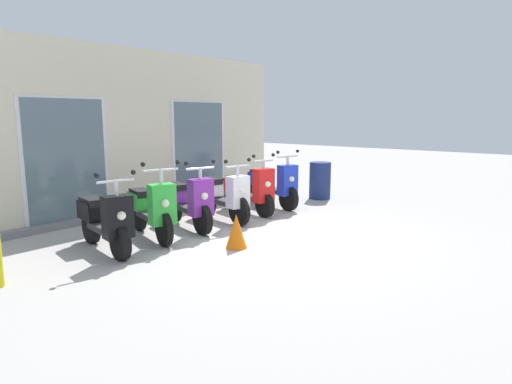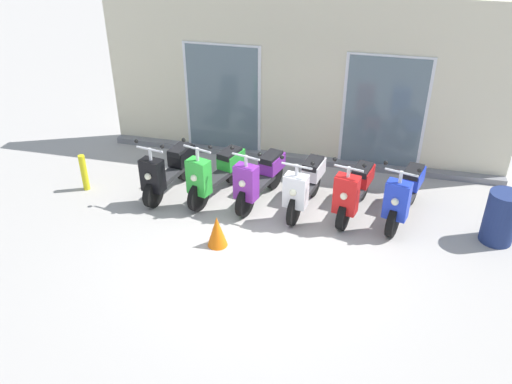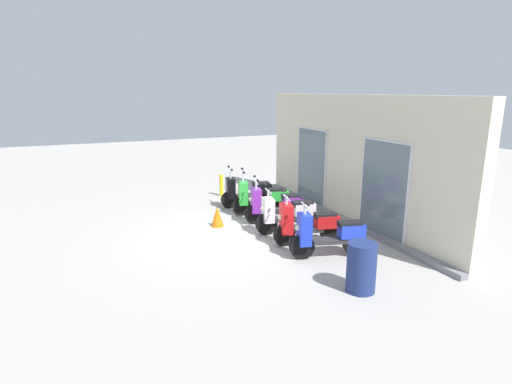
{
  "view_description": "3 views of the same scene",
  "coord_description": "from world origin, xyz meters",
  "views": [
    {
      "loc": [
        -5.52,
        -4.52,
        1.97
      ],
      "look_at": [
        0.73,
        0.68,
        0.57
      ],
      "focal_mm": 31.35,
      "sensor_mm": 36.0,
      "label": 1
    },
    {
      "loc": [
        1.51,
        -6.55,
        4.95
      ],
      "look_at": [
        -0.32,
        0.77,
        0.51
      ],
      "focal_mm": 36.85,
      "sensor_mm": 36.0,
      "label": 2
    },
    {
      "loc": [
        8.77,
        -3.17,
        3.38
      ],
      "look_at": [
        -0.35,
        0.77,
        0.9
      ],
      "focal_mm": 28.58,
      "sensor_mm": 36.0,
      "label": 3
    }
  ],
  "objects": [
    {
      "name": "curb_bollard",
      "position": [
        -3.64,
        0.94,
        0.35
      ],
      "size": [
        0.12,
        0.12,
        0.7
      ],
      "primitive_type": "cylinder",
      "color": "yellow",
      "rests_on": "ground_plane"
    },
    {
      "name": "traffic_cone",
      "position": [
        -0.72,
        -0.15,
        0.26
      ],
      "size": [
        0.32,
        0.32,
        0.52
      ],
      "primitive_type": "cone",
      "color": "orange",
      "rests_on": "ground_plane"
    },
    {
      "name": "scooter_red",
      "position": [
        1.26,
        1.3,
        0.47
      ],
      "size": [
        0.68,
        1.56,
        1.24
      ],
      "color": "black",
      "rests_on": "ground_plane"
    },
    {
      "name": "scooter_green",
      "position": [
        -1.19,
        1.28,
        0.5
      ],
      "size": [
        0.81,
        1.63,
        1.3
      ],
      "color": "black",
      "rests_on": "ground_plane"
    },
    {
      "name": "trash_bin",
      "position": [
        3.56,
        1.05,
        0.44
      ],
      "size": [
        0.51,
        0.51,
        0.87
      ],
      "primitive_type": "cylinder",
      "color": "navy",
      "rests_on": "ground_plane"
    },
    {
      "name": "ground_plane",
      "position": [
        0.0,
        0.0,
        0.0
      ],
      "size": [
        40.0,
        40.0,
        0.0
      ],
      "primitive_type": "plane",
      "color": "#A8A39E"
    },
    {
      "name": "storefront_facade",
      "position": [
        0.0,
        3.27,
        1.58
      ],
      "size": [
        8.04,
        0.5,
        3.29
      ],
      "color": "beige",
      "rests_on": "ground_plane"
    },
    {
      "name": "scooter_white",
      "position": [
        0.43,
        1.24,
        0.5
      ],
      "size": [
        0.64,
        1.57,
        1.21
      ],
      "color": "black",
      "rests_on": "ground_plane"
    },
    {
      "name": "scooter_black",
      "position": [
        -2.07,
        1.21,
        0.47
      ],
      "size": [
        0.65,
        1.59,
        1.23
      ],
      "color": "black",
      "rests_on": "ground_plane"
    },
    {
      "name": "scooter_purple",
      "position": [
        -0.39,
        1.3,
        0.49
      ],
      "size": [
        0.73,
        1.6,
        1.24
      ],
      "color": "black",
      "rests_on": "ground_plane"
    },
    {
      "name": "scooter_blue",
      "position": [
        2.09,
        1.33,
        0.49
      ],
      "size": [
        0.76,
        1.64,
        1.27
      ],
      "color": "black",
      "rests_on": "ground_plane"
    }
  ]
}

